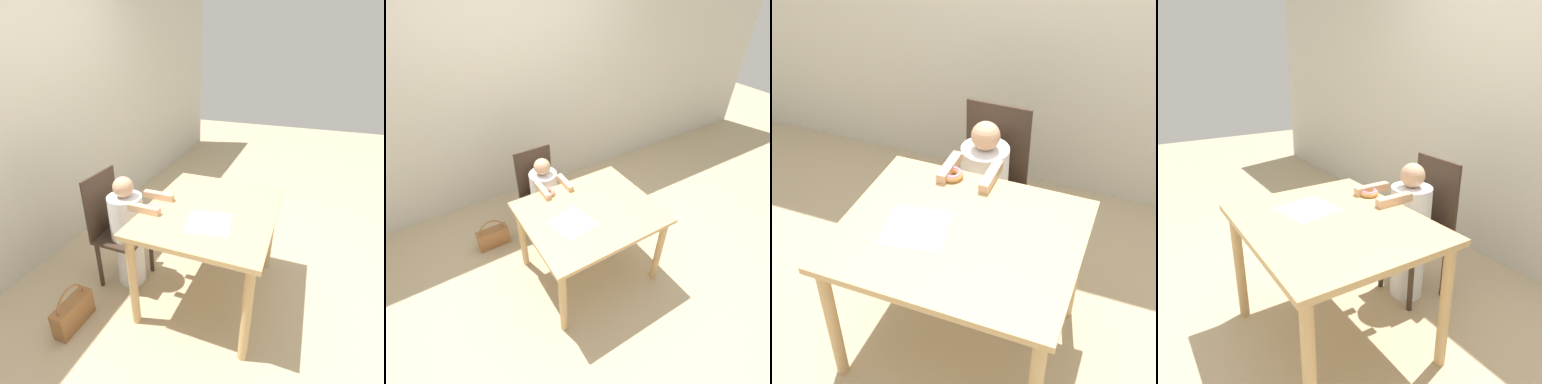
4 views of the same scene
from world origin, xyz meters
The scene contains 8 objects.
ground_plane centered at (0.00, 0.00, 0.00)m, with size 12.00×12.00×0.00m, color tan.
wall_back centered at (0.00, 1.56, 1.25)m, with size 8.00×0.05×2.50m.
dining_table centered at (0.00, 0.00, 0.65)m, with size 1.08×0.89×0.76m.
chair centered at (-0.11, 0.75, 0.48)m, with size 0.38×0.36×0.94m.
child_figure centered at (-0.11, 0.64, 0.47)m, with size 0.27×0.48×0.94m.
donut centered at (-0.19, 0.37, 0.78)m, with size 0.11×0.11×0.04m.
napkin centered at (-0.19, -0.05, 0.76)m, with size 0.33×0.33×0.00m.
handbag centered at (-0.66, 0.78, 0.12)m, with size 0.32×0.11×0.33m.
Camera 1 is at (-1.77, -0.55, 1.79)m, focal length 28.00 mm.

